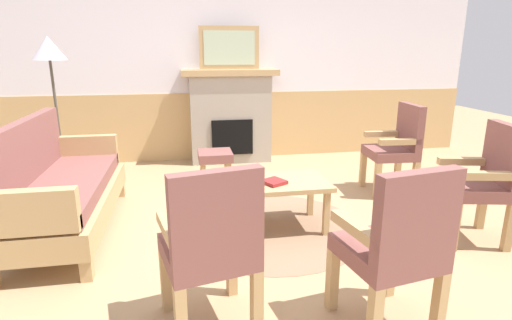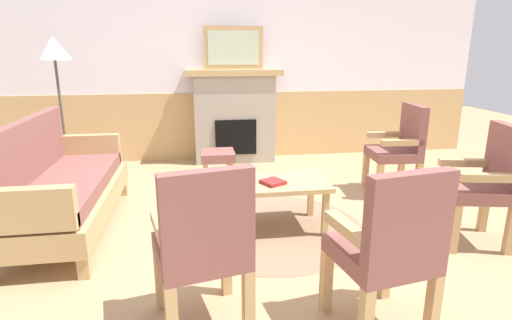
% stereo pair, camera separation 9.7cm
% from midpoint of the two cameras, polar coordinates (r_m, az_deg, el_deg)
% --- Properties ---
extents(ground_plane, '(14.00, 14.00, 0.00)m').
position_cam_midpoint_polar(ground_plane, '(3.62, 0.22, -9.89)').
color(ground_plane, tan).
extents(wall_back, '(7.20, 0.14, 2.70)m').
position_cam_midpoint_polar(wall_back, '(5.85, -4.51, 13.04)').
color(wall_back, white).
rests_on(wall_back, ground_plane).
extents(fireplace, '(1.30, 0.44, 1.28)m').
position_cam_midpoint_polar(fireplace, '(5.67, -4.11, 6.29)').
color(fireplace, '#A39989').
rests_on(fireplace, ground_plane).
extents(framed_picture, '(0.80, 0.04, 0.56)m').
position_cam_midpoint_polar(framed_picture, '(5.60, -4.30, 15.49)').
color(framed_picture, tan).
rests_on(framed_picture, fireplace).
extents(couch, '(0.70, 1.80, 0.98)m').
position_cam_midpoint_polar(couch, '(3.85, -26.45, -3.66)').
color(couch, tan).
rests_on(couch, ground_plane).
extents(coffee_table, '(0.96, 0.56, 0.44)m').
position_cam_midpoint_polar(coffee_table, '(3.53, 1.57, -3.82)').
color(coffee_table, tan).
rests_on(coffee_table, ground_plane).
extents(round_rug, '(1.65, 1.65, 0.01)m').
position_cam_midpoint_polar(round_rug, '(3.67, 1.53, -9.46)').
color(round_rug, '#896B51').
rests_on(round_rug, ground_plane).
extents(book_on_table, '(0.23, 0.24, 0.03)m').
position_cam_midpoint_polar(book_on_table, '(3.44, 1.75, -3.10)').
color(book_on_table, maroon).
rests_on(book_on_table, coffee_table).
extents(footstool, '(0.40, 0.40, 0.36)m').
position_cam_midpoint_polar(footstool, '(4.89, -6.34, 0.34)').
color(footstool, tan).
rests_on(footstool, ground_plane).
extents(armchair_near_fireplace, '(0.57, 0.57, 0.98)m').
position_cam_midpoint_polar(armchair_near_fireplace, '(3.74, 28.78, -2.20)').
color(armchair_near_fireplace, tan).
rests_on(armchair_near_fireplace, ground_plane).
extents(armchair_by_window_left, '(0.51, 0.51, 0.98)m').
position_cam_midpoint_polar(armchair_by_window_left, '(4.65, 18.69, 2.06)').
color(armchair_by_window_left, tan).
rests_on(armchair_by_window_left, ground_plane).
extents(armchair_front_left, '(0.57, 0.57, 0.98)m').
position_cam_midpoint_polar(armchair_front_left, '(2.24, -7.61, -11.45)').
color(armchair_front_left, tan).
rests_on(armchair_front_left, ground_plane).
extents(armchair_front_center, '(0.55, 0.55, 0.98)m').
position_cam_midpoint_polar(armchair_front_center, '(2.33, 18.05, -11.07)').
color(armchair_front_center, tan).
rests_on(armchair_front_center, ground_plane).
extents(floor_lamp_by_couch, '(0.36, 0.36, 1.68)m').
position_cam_midpoint_polar(floor_lamp_by_couch, '(5.07, -27.57, 12.62)').
color(floor_lamp_by_couch, '#332D28').
rests_on(floor_lamp_by_couch, ground_plane).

